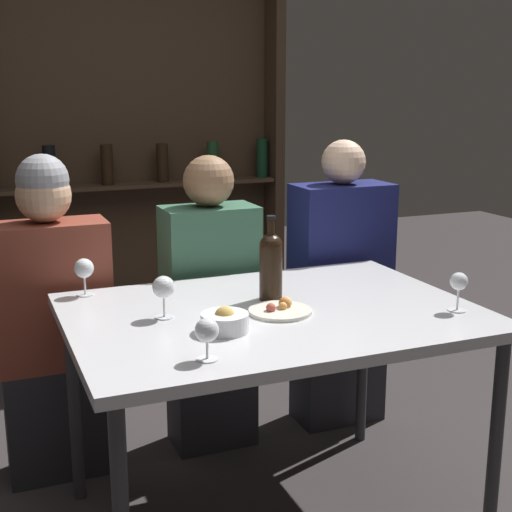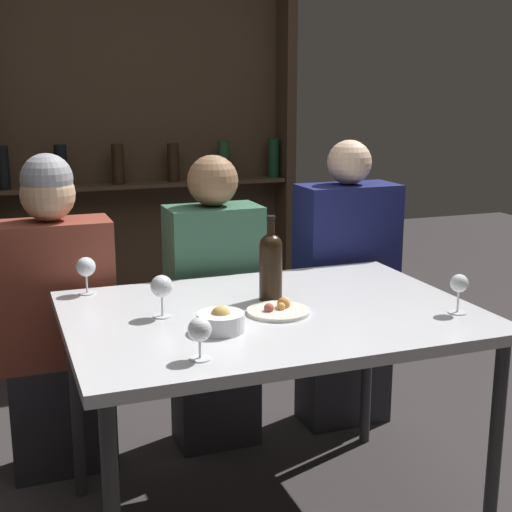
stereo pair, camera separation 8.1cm
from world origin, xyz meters
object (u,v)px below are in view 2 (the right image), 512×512
(wine_glass_0, at_px, (459,285))
(wine_glass_3, at_px, (162,287))
(wine_bottle, at_px, (271,263))
(snack_bowl, at_px, (221,321))
(seated_person_center, at_px, (215,311))
(seated_person_right, at_px, (345,294))
(food_plate_0, at_px, (279,309))
(seated_person_left, at_px, (57,324))
(wine_glass_2, at_px, (86,268))
(wine_glass_1, at_px, (200,331))

(wine_glass_0, relative_size, wine_glass_3, 0.95)
(wine_bottle, distance_m, snack_bowl, 0.37)
(wine_glass_3, height_order, seated_person_center, seated_person_center)
(seated_person_center, distance_m, seated_person_right, 0.60)
(food_plate_0, height_order, snack_bowl, snack_bowl)
(seated_person_left, bearing_deg, snack_bowl, -61.83)
(wine_glass_0, distance_m, wine_glass_2, 1.26)
(wine_bottle, relative_size, wine_glass_1, 2.51)
(wine_glass_3, relative_size, seated_person_left, 0.11)
(seated_person_left, bearing_deg, food_plate_0, -46.07)
(wine_glass_0, bearing_deg, seated_person_left, 143.57)
(wine_glass_3, bearing_deg, wine_glass_1, -88.32)
(wine_glass_0, height_order, wine_glass_1, wine_glass_0)
(wine_bottle, relative_size, wine_glass_3, 2.15)
(wine_glass_1, relative_size, snack_bowl, 0.81)
(wine_bottle, height_order, wine_glass_1, wine_bottle)
(food_plate_0, bearing_deg, wine_glass_0, -20.61)
(wine_bottle, distance_m, wine_glass_3, 0.40)
(wine_glass_2, bearing_deg, wine_glass_3, -61.39)
(wine_glass_3, xyz_separation_m, seated_person_center, (0.35, 0.58, -0.29))
(wine_glass_1, distance_m, food_plate_0, 0.47)
(seated_person_center, bearing_deg, snack_bowl, -105.71)
(seated_person_left, bearing_deg, wine_glass_1, -73.07)
(food_plate_0, height_order, seated_person_center, seated_person_center)
(food_plate_0, bearing_deg, wine_glass_2, 141.60)
(wine_glass_2, bearing_deg, seated_person_right, 11.60)
(wine_glass_2, height_order, wine_glass_3, wine_glass_3)
(wine_glass_1, xyz_separation_m, wine_glass_3, (-0.01, 0.39, 0.02))
(snack_bowl, relative_size, seated_person_center, 0.12)
(food_plate_0, xyz_separation_m, seated_person_right, (0.59, 0.67, -0.19))
(wine_glass_0, xyz_separation_m, wine_glass_3, (-0.90, 0.29, 0.00))
(wine_glass_3, distance_m, seated_person_center, 0.74)
(wine_bottle, height_order, wine_glass_3, wine_bottle)
(wine_glass_1, xyz_separation_m, wine_glass_2, (-0.20, 0.74, 0.01))
(snack_bowl, bearing_deg, wine_glass_1, -121.50)
(wine_glass_0, bearing_deg, snack_bowl, 172.91)
(wine_glass_3, relative_size, snack_bowl, 0.95)
(wine_glass_2, xyz_separation_m, wine_glass_3, (0.19, -0.35, 0.00))
(wine_glass_0, xyz_separation_m, seated_person_right, (0.05, 0.87, -0.27))
(food_plate_0, bearing_deg, seated_person_left, 133.93)
(wine_glass_1, bearing_deg, seated_person_center, 70.81)
(wine_glass_3, xyz_separation_m, food_plate_0, (0.36, -0.09, -0.08))
(wine_bottle, distance_m, seated_person_center, 0.62)
(wine_glass_1, bearing_deg, food_plate_0, 40.80)
(food_plate_0, bearing_deg, snack_bowl, -155.19)
(wine_bottle, xyz_separation_m, seated_person_right, (0.56, 0.53, -0.31))
(wine_bottle, height_order, wine_glass_2, wine_bottle)
(wine_glass_3, bearing_deg, snack_bowl, -56.09)
(wine_bottle, xyz_separation_m, wine_glass_1, (-0.38, -0.45, -0.05))
(wine_glass_2, height_order, snack_bowl, wine_glass_2)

